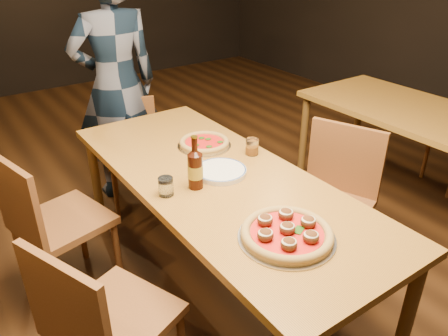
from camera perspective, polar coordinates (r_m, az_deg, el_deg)
ground at (r=2.65m, az=-0.64°, el=-15.43°), size 9.00×9.00×0.00m
table_main at (r=2.24m, az=-0.73°, el=-2.71°), size 0.80×2.00×0.75m
table_right at (r=3.32m, az=26.55°, el=4.70°), size 0.80×2.00×0.75m
chair_main_nw at (r=1.92m, az=-14.05°, el=-18.27°), size 0.56×0.56×0.92m
chair_main_sw at (r=2.53m, az=-20.33°, el=-6.39°), size 0.53×0.53×0.94m
chair_main_e at (r=2.56m, az=13.43°, el=-4.88°), size 0.57×0.57×0.94m
chair_end at (r=3.29m, az=-11.67°, el=1.84°), size 0.49×0.49×0.82m
pizza_meatball at (r=1.78m, az=8.22°, el=-8.41°), size 0.39×0.39×0.07m
pizza_margherita at (r=2.53m, az=-2.59°, el=3.29°), size 0.31×0.31×0.04m
plate_stack at (r=2.23m, az=-0.45°, el=-0.43°), size 0.27×0.27×0.03m
beer_bottle at (r=2.07m, az=-3.77°, el=-0.26°), size 0.07×0.07×0.26m
water_glass at (r=2.05m, az=-7.60°, el=-2.40°), size 0.07×0.07×0.09m
amber_glass at (r=2.43m, az=3.68°, el=2.80°), size 0.07×0.07×0.09m
diner at (r=3.32m, az=-13.91°, el=10.50°), size 0.67×0.47×1.75m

